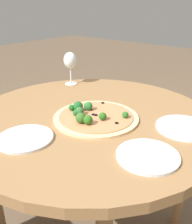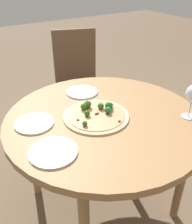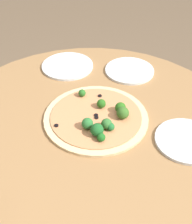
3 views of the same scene
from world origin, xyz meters
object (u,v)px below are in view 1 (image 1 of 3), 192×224
pizza (94,116)px  plate_side (148,156)px  wine_glass (70,61)px  plate_near (184,127)px  plate_far (25,138)px

pizza → plate_side: bearing=-19.1°
pizza → plate_side: (0.31, -0.11, -0.01)m
wine_glass → plate_near: size_ratio=0.87×
plate_near → plate_far: same height
pizza → wine_glass: (-0.41, 0.28, 0.12)m
pizza → wine_glass: bearing=145.8°
plate_near → plate_side: same height
plate_near → plate_side: 0.26m
pizza → plate_near: size_ratio=1.65×
plate_near → plate_far: bearing=-132.6°
pizza → plate_far: 0.30m
wine_glass → plate_far: wine_glass is taller
pizza → plate_far: bearing=-105.5°
plate_far → plate_side: size_ratio=1.00×
plate_side → wine_glass: bearing=151.8°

